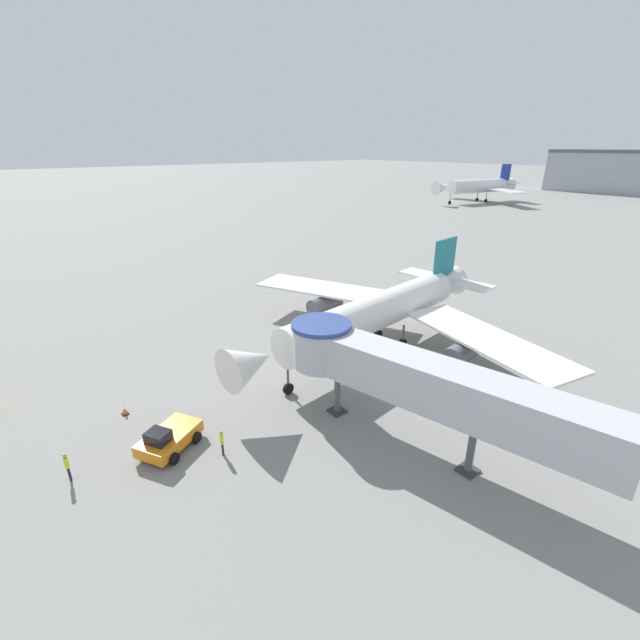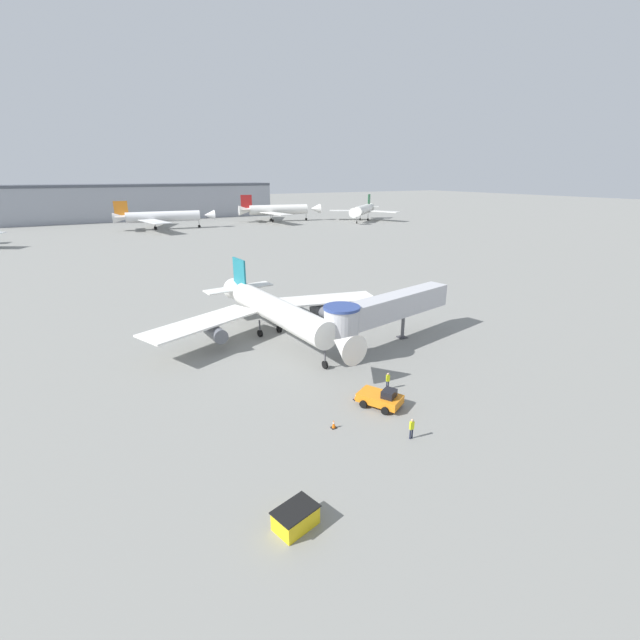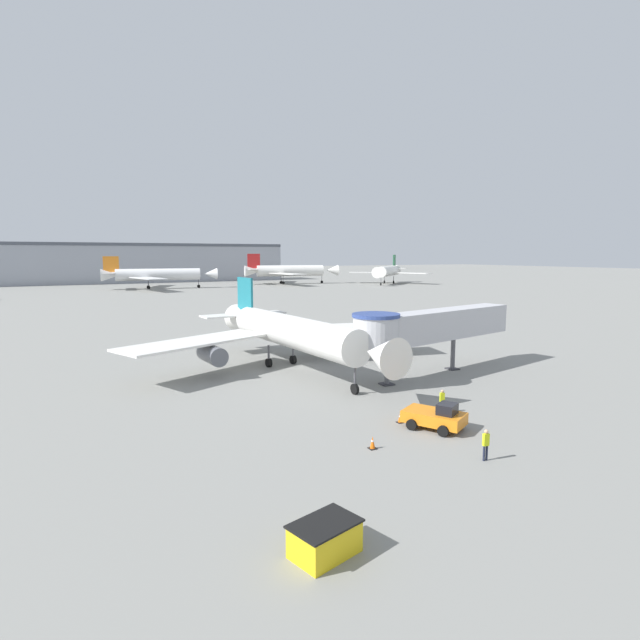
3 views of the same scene
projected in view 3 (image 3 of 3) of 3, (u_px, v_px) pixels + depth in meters
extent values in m
plane|color=gray|center=(297.00, 368.00, 50.47)|extent=(800.00, 800.00, 0.00)
cylinder|color=white|center=(293.00, 332.00, 49.02)|extent=(5.07, 21.10, 3.17)
cone|color=white|center=(381.00, 355.00, 37.79)|extent=(3.48, 3.76, 3.17)
cone|color=white|center=(245.00, 319.00, 58.67)|extent=(3.59, 5.03, 3.17)
cube|color=white|center=(195.00, 342.00, 46.73)|extent=(15.38, 10.10, 0.22)
cube|color=white|center=(349.00, 327.00, 56.33)|extent=(15.40, 7.80, 0.22)
cube|color=#19707F|center=(245.00, 295.00, 58.09)|extent=(0.58, 3.79, 4.12)
cube|color=white|center=(244.00, 314.00, 58.79)|extent=(10.22, 3.56, 0.18)
cylinder|color=#565960|center=(212.00, 354.00, 46.45)|extent=(2.08, 3.93, 1.74)
cylinder|color=#565960|center=(348.00, 339.00, 54.78)|extent=(2.08, 3.93, 1.74)
cylinder|color=#4C4C51|center=(355.00, 378.00, 40.88)|extent=(0.18, 0.18, 1.82)
cylinder|color=black|center=(355.00, 389.00, 41.00)|extent=(0.34, 0.92, 0.90)
cylinder|color=#4C4C51|center=(269.00, 354.00, 50.76)|extent=(0.22, 0.22, 1.82)
cylinder|color=black|center=(269.00, 363.00, 50.88)|extent=(0.48, 0.93, 0.90)
cylinder|color=#4C4C51|center=(293.00, 351.00, 52.29)|extent=(0.22, 0.22, 1.82)
cylinder|color=black|center=(293.00, 360.00, 52.41)|extent=(0.48, 0.93, 0.90)
cube|color=#B7B7BC|center=(442.00, 324.00, 48.23)|extent=(18.39, 6.15, 2.80)
cylinder|color=#B7B7BC|center=(376.00, 333.00, 42.56)|extent=(3.90, 3.90, 2.80)
cylinder|color=navy|center=(376.00, 315.00, 42.35)|extent=(4.10, 4.10, 0.30)
cylinder|color=#56565B|center=(387.00, 366.00, 43.86)|extent=(0.44, 0.44, 3.34)
cube|color=#333338|center=(387.00, 384.00, 44.07)|extent=(1.10, 1.10, 0.12)
cylinder|color=#56565B|center=(453.00, 353.00, 49.76)|extent=(0.44, 0.44, 3.34)
cube|color=#333338|center=(452.00, 369.00, 49.97)|extent=(1.10, 1.10, 0.12)
cube|color=orange|center=(434.00, 417.00, 32.98)|extent=(3.77, 4.47, 0.77)
cube|color=black|center=(447.00, 409.00, 32.39)|extent=(1.67, 1.58, 0.69)
cylinder|color=black|center=(443.00, 431.00, 31.51)|extent=(0.65, 0.80, 0.72)
cylinder|color=black|center=(455.00, 421.00, 33.34)|extent=(0.65, 0.80, 0.72)
cylinder|color=black|center=(412.00, 424.00, 32.71)|extent=(0.65, 0.80, 0.72)
cylinder|color=black|center=(425.00, 415.00, 34.54)|extent=(0.65, 0.80, 0.72)
cube|color=yellow|center=(325.00, 540.00, 19.06)|extent=(2.84, 2.28, 1.23)
cube|color=black|center=(325.00, 524.00, 18.97)|extent=(3.01, 2.41, 0.08)
cube|color=black|center=(400.00, 422.00, 34.14)|extent=(0.42, 0.42, 0.04)
cone|color=orange|center=(400.00, 417.00, 34.09)|extent=(0.29, 0.29, 0.66)
cylinder|color=white|center=(400.00, 416.00, 34.08)|extent=(0.16, 0.16, 0.08)
cube|color=black|center=(400.00, 357.00, 55.95)|extent=(0.49, 0.49, 0.04)
cone|color=orange|center=(400.00, 353.00, 55.90)|extent=(0.34, 0.34, 0.76)
cylinder|color=white|center=(400.00, 353.00, 55.89)|extent=(0.18, 0.18, 0.09)
cube|color=black|center=(372.00, 448.00, 29.55)|extent=(0.46, 0.46, 0.04)
cone|color=orange|center=(373.00, 442.00, 29.50)|extent=(0.32, 0.32, 0.72)
cylinder|color=white|center=(373.00, 441.00, 29.49)|extent=(0.17, 0.17, 0.09)
cylinder|color=#1E2338|center=(443.00, 407.00, 36.18)|extent=(0.12, 0.12, 0.84)
cylinder|color=#1E2338|center=(441.00, 407.00, 36.16)|extent=(0.12, 0.12, 0.84)
cube|color=#D1E019|center=(442.00, 397.00, 36.07)|extent=(0.38, 0.29, 0.67)
sphere|color=tan|center=(442.00, 391.00, 36.01)|extent=(0.23, 0.23, 0.23)
cylinder|color=#1E2338|center=(484.00, 453.00, 27.78)|extent=(0.13, 0.13, 0.87)
cylinder|color=#1E2338|center=(487.00, 453.00, 27.84)|extent=(0.13, 0.13, 0.87)
cube|color=#D1E019|center=(486.00, 440.00, 27.71)|extent=(0.37, 0.25, 0.69)
sphere|color=tan|center=(486.00, 432.00, 27.65)|extent=(0.24, 0.24, 0.24)
cylinder|color=white|center=(388.00, 271.00, 194.26)|extent=(18.74, 17.42, 4.09)
cone|color=white|center=(379.00, 272.00, 180.67)|extent=(6.08, 6.05, 4.09)
cone|color=white|center=(394.00, 270.00, 205.56)|extent=(7.30, 7.15, 4.09)
cube|color=white|center=(367.00, 272.00, 200.19)|extent=(14.89, 11.58, 0.22)
cube|color=white|center=(412.00, 273.00, 193.80)|extent=(10.47, 15.09, 0.22)
cube|color=#1E6638|center=(394.00, 261.00, 204.80)|extent=(3.27, 2.97, 5.32)
cube|color=white|center=(394.00, 268.00, 205.76)|extent=(8.64, 9.15, 0.18)
cylinder|color=#4C4C51|center=(381.00, 281.00, 184.67)|extent=(0.18, 0.18, 2.35)
cylinder|color=black|center=(381.00, 284.00, 184.83)|extent=(0.99, 0.93, 1.10)
cylinder|color=#4C4C51|center=(384.00, 279.00, 197.81)|extent=(0.22, 0.22, 2.35)
cylinder|color=black|center=(384.00, 282.00, 197.97)|extent=(1.09, 1.03, 1.10)
cylinder|color=#4C4C51|center=(394.00, 279.00, 196.53)|extent=(0.22, 0.22, 2.35)
cylinder|color=black|center=(394.00, 282.00, 196.68)|extent=(1.09, 1.03, 1.10)
cylinder|color=white|center=(159.00, 274.00, 166.89)|extent=(27.26, 7.33, 3.93)
cone|color=white|center=(211.00, 274.00, 172.77)|extent=(4.78, 4.44, 3.93)
cone|color=white|center=(111.00, 275.00, 161.82)|extent=(6.34, 4.64, 3.93)
cube|color=white|center=(148.00, 278.00, 155.49)|extent=(9.20, 18.90, 0.22)
cube|color=white|center=(147.00, 275.00, 176.00)|extent=(13.13, 18.92, 0.22)
cube|color=orange|center=(111.00, 264.00, 161.45)|extent=(4.83, 0.85, 5.10)
cube|color=white|center=(109.00, 273.00, 161.63)|extent=(4.93, 12.65, 0.18)
cylinder|color=#4C4C51|center=(199.00, 283.00, 171.74)|extent=(0.18, 0.18, 2.26)
cylinder|color=black|center=(199.00, 286.00, 171.89)|extent=(1.12, 0.40, 1.10)
cylinder|color=#4C4C51|center=(148.00, 284.00, 164.50)|extent=(0.22, 0.22, 2.26)
cylinder|color=black|center=(149.00, 288.00, 164.65)|extent=(1.14, 0.54, 1.10)
cylinder|color=#4C4C51|center=(148.00, 284.00, 167.79)|extent=(0.22, 0.22, 2.26)
cylinder|color=black|center=(148.00, 287.00, 167.93)|extent=(1.14, 0.54, 1.10)
cylinder|color=white|center=(290.00, 271.00, 194.79)|extent=(26.54, 9.38, 4.24)
cone|color=white|center=(332.00, 270.00, 199.46)|extent=(5.42, 5.09, 4.24)
cone|color=white|center=(253.00, 271.00, 190.81)|extent=(7.08, 5.43, 4.24)
cube|color=white|center=(287.00, 274.00, 183.45)|extent=(7.93, 18.28, 0.22)
cube|color=white|center=(276.00, 272.00, 204.39)|extent=(13.91, 18.36, 0.22)
cube|color=#B21E1E|center=(254.00, 261.00, 190.40)|extent=(4.79, 1.20, 5.52)
cube|color=white|center=(252.00, 269.00, 190.62)|extent=(5.72, 12.49, 0.18)
cylinder|color=#4C4C51|center=(322.00, 279.00, 198.72)|extent=(0.18, 0.18, 2.44)
cylinder|color=black|center=(322.00, 282.00, 198.88)|extent=(1.13, 0.47, 1.10)
cylinder|color=#4C4C51|center=(283.00, 280.00, 192.51)|extent=(0.22, 0.22, 2.44)
cylinder|color=black|center=(283.00, 283.00, 192.67)|extent=(1.16, 0.61, 1.10)
cylinder|color=#4C4C51|center=(281.00, 279.00, 196.15)|extent=(0.22, 0.22, 2.44)
cylinder|color=black|center=(281.00, 282.00, 196.31)|extent=(1.16, 0.61, 1.10)
cube|color=#999EA8|center=(125.00, 264.00, 204.83)|extent=(130.54, 19.72, 14.78)
cube|color=#4C515B|center=(124.00, 245.00, 203.79)|extent=(130.54, 20.11, 1.20)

